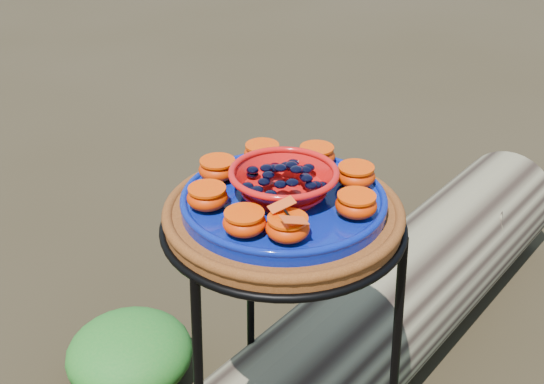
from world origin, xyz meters
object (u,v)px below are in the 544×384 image
object	(u,v)px
red_bowl	(284,184)
driftwood_log	(377,320)
terracotta_saucer	(283,216)
cobalt_plate	(284,202)
plant_stand	(282,381)

from	to	relation	value
red_bowl	driftwood_log	xyz separation A→B (m)	(0.36, 0.31, -0.62)
terracotta_saucer	red_bowl	bearing A→B (deg)	0.00
red_bowl	driftwood_log	size ratio (longest dim) A/B	0.10
red_bowl	driftwood_log	distance (m)	0.78
cobalt_plate	terracotta_saucer	bearing A→B (deg)	0.00
red_bowl	terracotta_saucer	bearing A→B (deg)	0.00
cobalt_plate	red_bowl	xyz separation A→B (m)	(0.00, 0.00, 0.03)
plant_stand	cobalt_plate	world-z (taller)	cobalt_plate
terracotta_saucer	driftwood_log	bearing A→B (deg)	40.51
terracotta_saucer	driftwood_log	xyz separation A→B (m)	(0.36, 0.31, -0.56)
cobalt_plate	driftwood_log	size ratio (longest dim) A/B	0.20
red_bowl	plant_stand	bearing A→B (deg)	0.00
terracotta_saucer	plant_stand	bearing A→B (deg)	0.00
plant_stand	red_bowl	size ratio (longest dim) A/B	4.26
terracotta_saucer	driftwood_log	size ratio (longest dim) A/B	0.23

